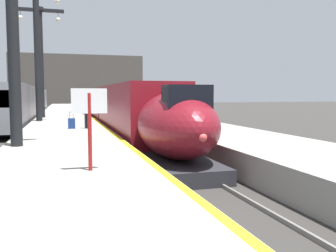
{
  "coord_description": "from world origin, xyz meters",
  "views": [
    {
      "loc": [
        -4.16,
        -1.71,
        3.01
      ],
      "look_at": [
        -0.28,
        11.71,
        1.8
      ],
      "focal_mm": 38.78,
      "sensor_mm": 36.0,
      "label": 1
    }
  ],
  "objects_px": {
    "highspeed_train_main": "(118,108)",
    "passenger_near_edge": "(87,111)",
    "station_column_distant": "(41,52)",
    "rolling_suitcase": "(72,123)",
    "departure_info_board": "(89,112)",
    "regional_train_adjacent": "(26,103)",
    "station_column_far": "(37,41)"
  },
  "relations": [
    {
      "from": "passenger_near_edge",
      "to": "highspeed_train_main",
      "type": "bearing_deg",
      "value": 68.12
    },
    {
      "from": "highspeed_train_main",
      "to": "passenger_near_edge",
      "type": "height_order",
      "value": "highspeed_train_main"
    },
    {
      "from": "station_column_distant",
      "to": "passenger_near_edge",
      "type": "height_order",
      "value": "station_column_distant"
    },
    {
      "from": "rolling_suitcase",
      "to": "departure_info_board",
      "type": "relative_size",
      "value": 0.46
    },
    {
      "from": "highspeed_train_main",
      "to": "regional_train_adjacent",
      "type": "bearing_deg",
      "value": 120.14
    },
    {
      "from": "station_column_far",
      "to": "rolling_suitcase",
      "type": "xyz_separation_m",
      "value": [
        2.18,
        -7.03,
        -5.54
      ]
    },
    {
      "from": "station_column_far",
      "to": "departure_info_board",
      "type": "distance_m",
      "value": 19.77
    },
    {
      "from": "rolling_suitcase",
      "to": "regional_train_adjacent",
      "type": "bearing_deg",
      "value": 101.8
    },
    {
      "from": "station_column_far",
      "to": "passenger_near_edge",
      "type": "bearing_deg",
      "value": -67.01
    },
    {
      "from": "station_column_distant",
      "to": "rolling_suitcase",
      "type": "height_order",
      "value": "station_column_distant"
    },
    {
      "from": "station_column_distant",
      "to": "rolling_suitcase",
      "type": "bearing_deg",
      "value": -79.2
    },
    {
      "from": "passenger_near_edge",
      "to": "station_column_distant",
      "type": "bearing_deg",
      "value": 104.73
    },
    {
      "from": "highspeed_train_main",
      "to": "passenger_near_edge",
      "type": "bearing_deg",
      "value": -111.88
    },
    {
      "from": "passenger_near_edge",
      "to": "rolling_suitcase",
      "type": "height_order",
      "value": "passenger_near_edge"
    },
    {
      "from": "highspeed_train_main",
      "to": "regional_train_adjacent",
      "type": "relative_size",
      "value": 1.02
    },
    {
      "from": "rolling_suitcase",
      "to": "departure_info_board",
      "type": "distance_m",
      "value": 12.17
    },
    {
      "from": "highspeed_train_main",
      "to": "departure_info_board",
      "type": "xyz_separation_m",
      "value": [
        -3.52,
        -19.11,
        0.62
      ]
    },
    {
      "from": "highspeed_train_main",
      "to": "station_column_distant",
      "type": "relative_size",
      "value": 4.01
    },
    {
      "from": "station_column_distant",
      "to": "departure_info_board",
      "type": "relative_size",
      "value": 4.39
    },
    {
      "from": "station_column_distant",
      "to": "departure_info_board",
      "type": "height_order",
      "value": "station_column_distant"
    },
    {
      "from": "regional_train_adjacent",
      "to": "rolling_suitcase",
      "type": "height_order",
      "value": "regional_train_adjacent"
    },
    {
      "from": "station_column_distant",
      "to": "passenger_near_edge",
      "type": "xyz_separation_m",
      "value": [
        3.04,
        -11.54,
        -4.6
      ]
    },
    {
      "from": "highspeed_train_main",
      "to": "regional_train_adjacent",
      "type": "distance_m",
      "value": 16.13
    },
    {
      "from": "highspeed_train_main",
      "to": "passenger_near_edge",
      "type": "relative_size",
      "value": 22.07
    },
    {
      "from": "highspeed_train_main",
      "to": "rolling_suitcase",
      "type": "height_order",
      "value": "highspeed_train_main"
    },
    {
      "from": "highspeed_train_main",
      "to": "station_column_distant",
      "type": "height_order",
      "value": "station_column_distant"
    },
    {
      "from": "passenger_near_edge",
      "to": "rolling_suitcase",
      "type": "bearing_deg",
      "value": 171.9
    },
    {
      "from": "station_column_far",
      "to": "station_column_distant",
      "type": "bearing_deg",
      "value": 90.0
    },
    {
      "from": "regional_train_adjacent",
      "to": "rolling_suitcase",
      "type": "bearing_deg",
      "value": -78.2
    },
    {
      "from": "regional_train_adjacent",
      "to": "station_column_distant",
      "type": "xyz_separation_m",
      "value": [
        2.2,
        -9.54,
        4.51
      ]
    },
    {
      "from": "passenger_near_edge",
      "to": "departure_info_board",
      "type": "height_order",
      "value": "departure_info_board"
    },
    {
      "from": "departure_info_board",
      "to": "rolling_suitcase",
      "type": "bearing_deg",
      "value": 90.95
    }
  ]
}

